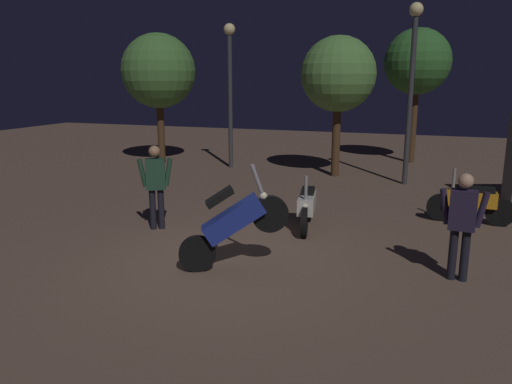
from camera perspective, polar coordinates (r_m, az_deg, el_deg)
ground_plane at (r=7.93m, az=-2.99°, el=-8.09°), size 40.00×40.00×0.00m
motorcycle_blue_foreground at (r=7.40m, az=-2.64°, el=-3.56°), size 1.53×0.82×1.63m
motorcycle_orange_parked_left at (r=10.76m, az=23.54°, el=-1.08°), size 1.66×0.31×1.11m
motorcycle_white_parked_right at (r=9.58m, az=5.89°, el=-1.68°), size 0.45×1.65×1.11m
person_rider_beside at (r=7.55m, az=22.68°, el=-2.80°), size 0.66×0.27×1.57m
person_bystander_far at (r=9.58m, az=-11.50°, el=1.36°), size 0.62×0.39×1.62m
streetlamp_near at (r=13.98m, az=17.55°, el=13.16°), size 0.36×0.36×4.75m
streetlamp_far at (r=16.05m, az=-3.03°, el=13.15°), size 0.36×0.36×4.52m
tree_left_bg at (r=17.83m, az=18.11°, el=14.02°), size 2.19×2.19×4.49m
tree_center_bg at (r=14.74m, az=9.47°, el=13.18°), size 2.16×2.16×4.05m
tree_right_bg at (r=17.29m, az=-11.18°, el=13.49°), size 2.47×2.47×4.33m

